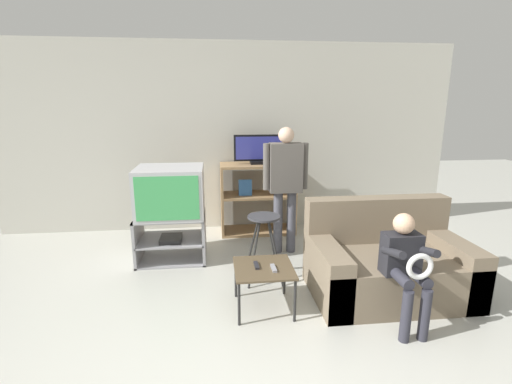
{
  "coord_description": "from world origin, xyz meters",
  "views": [
    {
      "loc": [
        -0.22,
        -1.75,
        1.81
      ],
      "look_at": [
        0.2,
        1.92,
        0.9
      ],
      "focal_mm": 26.0,
      "sensor_mm": 36.0,
      "label": 1
    }
  ],
  "objects_px": {
    "television_main": "(170,192)",
    "remote_control_white": "(274,268)",
    "folding_stool": "(264,229)",
    "tv_stand": "(172,237)",
    "remote_control_black": "(256,265)",
    "couch": "(387,264)",
    "person_seated_child": "(406,262)",
    "television_flat": "(259,150)",
    "media_shelf": "(258,198)",
    "person_standing_adult": "(285,179)",
    "snack_table": "(264,271)"
  },
  "relations": [
    {
      "from": "media_shelf",
      "to": "snack_table",
      "type": "bearing_deg",
      "value": -95.22
    },
    {
      "from": "remote_control_white",
      "to": "person_seated_child",
      "type": "height_order",
      "value": "person_seated_child"
    },
    {
      "from": "person_seated_child",
      "to": "television_flat",
      "type": "bearing_deg",
      "value": 110.45
    },
    {
      "from": "folding_stool",
      "to": "person_seated_child",
      "type": "relative_size",
      "value": 0.74
    },
    {
      "from": "person_standing_adult",
      "to": "snack_table",
      "type": "bearing_deg",
      "value": -108.7
    },
    {
      "from": "television_flat",
      "to": "remote_control_black",
      "type": "bearing_deg",
      "value": -97.5
    },
    {
      "from": "television_main",
      "to": "remote_control_black",
      "type": "height_order",
      "value": "television_main"
    },
    {
      "from": "folding_stool",
      "to": "remote_control_black",
      "type": "bearing_deg",
      "value": -104.16
    },
    {
      "from": "tv_stand",
      "to": "snack_table",
      "type": "distance_m",
      "value": 1.51
    },
    {
      "from": "tv_stand",
      "to": "folding_stool",
      "type": "xyz_separation_m",
      "value": [
        1.0,
        -0.63,
        0.28
      ]
    },
    {
      "from": "folding_stool",
      "to": "snack_table",
      "type": "bearing_deg",
      "value": -97.62
    },
    {
      "from": "television_main",
      "to": "folding_stool",
      "type": "height_order",
      "value": "television_main"
    },
    {
      "from": "couch",
      "to": "remote_control_black",
      "type": "bearing_deg",
      "value": -173.94
    },
    {
      "from": "couch",
      "to": "person_seated_child",
      "type": "relative_size",
      "value": 1.54
    },
    {
      "from": "television_flat",
      "to": "couch",
      "type": "distance_m",
      "value": 2.29
    },
    {
      "from": "remote_control_black",
      "to": "television_flat",
      "type": "bearing_deg",
      "value": 81.04
    },
    {
      "from": "media_shelf",
      "to": "person_standing_adult",
      "type": "xyz_separation_m",
      "value": [
        0.24,
        -0.75,
        0.42
      ]
    },
    {
      "from": "television_main",
      "to": "remote_control_white",
      "type": "xyz_separation_m",
      "value": [
        0.98,
        -1.24,
        -0.4
      ]
    },
    {
      "from": "remote_control_white",
      "to": "couch",
      "type": "distance_m",
      "value": 1.16
    },
    {
      "from": "television_main",
      "to": "media_shelf",
      "type": "height_order",
      "value": "television_main"
    },
    {
      "from": "tv_stand",
      "to": "folding_stool",
      "type": "distance_m",
      "value": 1.21
    },
    {
      "from": "remote_control_black",
      "to": "remote_control_white",
      "type": "relative_size",
      "value": 1.0
    },
    {
      "from": "television_main",
      "to": "television_flat",
      "type": "height_order",
      "value": "television_flat"
    },
    {
      "from": "tv_stand",
      "to": "remote_control_black",
      "type": "distance_m",
      "value": 1.46
    },
    {
      "from": "snack_table",
      "to": "remote_control_black",
      "type": "xyz_separation_m",
      "value": [
        -0.06,
        0.02,
        0.05
      ]
    },
    {
      "from": "television_flat",
      "to": "remote_control_white",
      "type": "distance_m",
      "value": 2.21
    },
    {
      "from": "tv_stand",
      "to": "couch",
      "type": "relative_size",
      "value": 0.54
    },
    {
      "from": "remote_control_white",
      "to": "person_standing_adult",
      "type": "bearing_deg",
      "value": 73.52
    },
    {
      "from": "media_shelf",
      "to": "television_flat",
      "type": "relative_size",
      "value": 1.51
    },
    {
      "from": "media_shelf",
      "to": "folding_stool",
      "type": "bearing_deg",
      "value": -94.27
    },
    {
      "from": "television_main",
      "to": "television_flat",
      "type": "xyz_separation_m",
      "value": [
        1.11,
        0.83,
        0.35
      ]
    },
    {
      "from": "tv_stand",
      "to": "remote_control_white",
      "type": "height_order",
      "value": "tv_stand"
    },
    {
      "from": "remote_control_black",
      "to": "person_seated_child",
      "type": "bearing_deg",
      "value": -20.2
    },
    {
      "from": "television_main",
      "to": "person_standing_adult",
      "type": "distance_m",
      "value": 1.34
    },
    {
      "from": "remote_control_black",
      "to": "couch",
      "type": "height_order",
      "value": "couch"
    },
    {
      "from": "television_main",
      "to": "snack_table",
      "type": "bearing_deg",
      "value": -52.71
    },
    {
      "from": "tv_stand",
      "to": "couch",
      "type": "xyz_separation_m",
      "value": [
        2.13,
        -1.03,
        0.03
      ]
    },
    {
      "from": "remote_control_white",
      "to": "couch",
      "type": "height_order",
      "value": "couch"
    },
    {
      "from": "folding_stool",
      "to": "snack_table",
      "type": "distance_m",
      "value": 0.6
    },
    {
      "from": "television_main",
      "to": "media_shelf",
      "type": "distance_m",
      "value": 1.4
    },
    {
      "from": "tv_stand",
      "to": "television_flat",
      "type": "bearing_deg",
      "value": 36.57
    },
    {
      "from": "tv_stand",
      "to": "remote_control_black",
      "type": "xyz_separation_m",
      "value": [
        0.86,
        -1.17,
        0.15
      ]
    },
    {
      "from": "television_main",
      "to": "folding_stool",
      "type": "xyz_separation_m",
      "value": [
        0.98,
        -0.63,
        -0.27
      ]
    },
    {
      "from": "media_shelf",
      "to": "person_standing_adult",
      "type": "height_order",
      "value": "person_standing_adult"
    },
    {
      "from": "snack_table",
      "to": "television_flat",
      "type": "bearing_deg",
      "value": 84.29
    },
    {
      "from": "remote_control_white",
      "to": "television_main",
      "type": "bearing_deg",
      "value": 126.73
    },
    {
      "from": "snack_table",
      "to": "remote_control_black",
      "type": "height_order",
      "value": "remote_control_black"
    },
    {
      "from": "person_standing_adult",
      "to": "person_seated_child",
      "type": "xyz_separation_m",
      "value": [
        0.67,
        -1.62,
        -0.36
      ]
    },
    {
      "from": "television_flat",
      "to": "folding_stool",
      "type": "height_order",
      "value": "television_flat"
    },
    {
      "from": "remote_control_black",
      "to": "folding_stool",
      "type": "bearing_deg",
      "value": 74.39
    }
  ]
}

